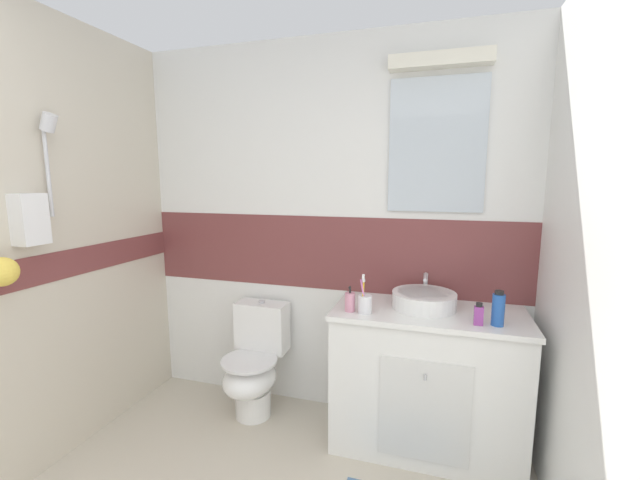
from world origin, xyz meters
TOP-DOWN VIEW (x-y plane):
  - wall_back_tiled at (0.01, 2.45)m, footprint 3.20×0.20m
  - vanity_cabinet at (0.70, 2.14)m, footprint 1.08×0.54m
  - sink_basin at (0.67, 2.18)m, footprint 0.37×0.41m
  - toilet at (-0.43, 2.15)m, footprint 0.37×0.50m
  - toothbrush_cup at (0.35, 1.99)m, footprint 0.08×0.08m
  - soap_dispenser at (0.26, 2.00)m, footprint 0.06×0.06m
  - mouthwash_bottle at (1.04, 2.00)m, footprint 0.06×0.06m
  - perfume_flask_small at (0.95, 1.98)m, footprint 0.05×0.03m

SIDE VIEW (x-z plane):
  - toilet at x=-0.43m, z-range -0.03..0.73m
  - vanity_cabinet at x=0.70m, z-range 0.00..0.85m
  - sink_basin at x=0.67m, z-range 0.82..0.99m
  - soap_dispenser at x=0.26m, z-range 0.83..0.98m
  - perfume_flask_small at x=0.95m, z-range 0.85..0.97m
  - toothbrush_cup at x=0.35m, z-range 0.79..1.02m
  - mouthwash_bottle at x=1.04m, z-range 0.85..1.03m
  - wall_back_tiled at x=0.01m, z-range 0.01..2.51m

